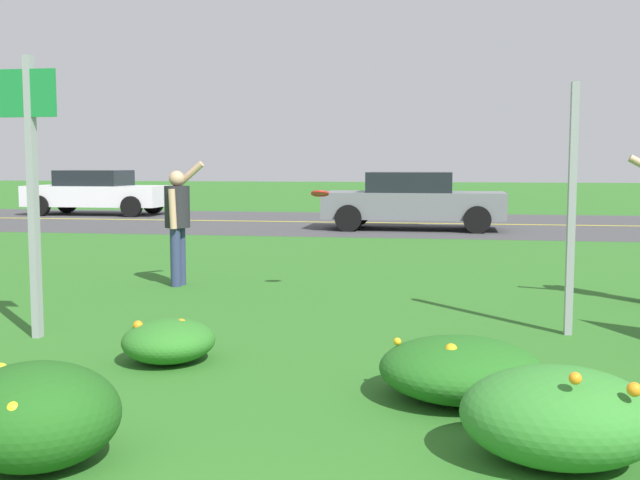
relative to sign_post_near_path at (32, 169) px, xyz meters
name	(u,v)px	position (x,y,z in m)	size (l,w,h in m)	color
ground_plane	(357,275)	(2.50, 4.70, -1.61)	(120.00, 120.00, 0.00)	#2D6B23
highway_strip	(402,223)	(2.50, 14.94, -1.60)	(120.00, 8.83, 0.01)	#424244
highway_center_stripe	(402,223)	(2.50, 14.94, -1.60)	(120.00, 0.16, 0.00)	yellow
daylily_clump_near_camera	(36,415)	(1.67, -2.93, -1.32)	(0.92, 0.88, 0.57)	#1E5619
daylily_clump_mid_right	(169,341)	(1.57, -0.66, -1.43)	(0.77, 0.83, 0.36)	#2D7526
daylily_clump_front_left	(559,416)	(4.49, -2.40, -1.34)	(1.09, 0.91, 0.59)	#337F2D
daylily_clump_front_center	(461,369)	(3.97, -1.28, -1.39)	(1.15, 1.12, 0.44)	#23661E
sign_post_near_path	(32,169)	(0.00, 0.00, 0.00)	(0.56, 0.10, 2.66)	#93969B
sign_post_by_roadside	(572,210)	(5.02, 1.00, -0.39)	(0.07, 0.10, 2.43)	#93969B
person_thrower_dark_shirt	(178,217)	(0.23, 3.27, -0.67)	(0.50, 0.50, 1.69)	#232328
frisbee_red	(320,194)	(2.23, 2.98, -0.33)	(0.23, 0.23, 0.10)	red
car_white_leftmost	(97,192)	(-7.54, 16.93, -0.87)	(4.50, 2.00, 1.45)	silver
car_gray_center_left	(413,200)	(2.91, 12.95, -0.87)	(4.50, 2.00, 1.45)	slate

